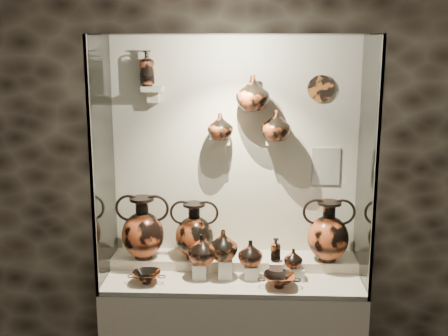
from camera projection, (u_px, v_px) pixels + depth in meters
The scene contains 36 objects.
wall_back at pixel (235, 153), 3.90m from camera, with size 5.00×0.02×3.20m, color black.
plinth at pixel (233, 334), 3.84m from camera, with size 1.70×0.60×0.80m, color beige.
front_tier at pixel (233, 277), 3.76m from camera, with size 1.68×0.58×0.03m, color beige.
rear_tier at pixel (234, 263), 3.92m from camera, with size 1.70×0.25×0.10m, color beige.
back_panel at pixel (235, 153), 3.89m from camera, with size 1.70×0.03×1.60m, color beige.
glass_front at pixel (232, 173), 3.30m from camera, with size 1.70×0.01×1.60m, color white.
glass_left at pixel (103, 162), 3.62m from camera, with size 0.01×0.60×1.60m, color white.
glass_right at pixel (367, 164), 3.55m from camera, with size 0.01×0.60×1.60m, color white.
glass_top at pixel (234, 35), 3.42m from camera, with size 1.70×0.60×0.01m, color white.
frame_post_left at pixel (92, 172), 3.34m from camera, with size 0.02×0.02×1.60m, color gray.
frame_post_right at pixel (376, 174), 3.27m from camera, with size 0.02×0.02×1.60m, color gray.
pedestal_a at pixel (200, 271), 3.70m from camera, with size 0.09×0.09×0.10m, color silver.
pedestal_b at pixel (226, 269), 3.69m from camera, with size 0.09×0.09×0.13m, color silver.
pedestal_c at pixel (251, 272), 3.69m from camera, with size 0.09×0.09×0.09m, color silver.
pedestal_d at pixel (276, 270), 3.68m from camera, with size 0.09×0.09×0.12m, color silver.
pedestal_e at pixel (297, 274), 3.68m from camera, with size 0.09×0.09×0.08m, color silver.
bracket_ul at pixel (153, 89), 3.75m from camera, with size 0.14×0.12×0.04m, color beige.
bracket_ca at pixel (220, 141), 3.80m from camera, with size 0.14×0.12×0.04m, color beige.
bracket_cb at pixel (250, 112), 3.75m from camera, with size 0.10×0.12×0.04m, color beige.
bracket_cc at pixel (276, 141), 3.79m from camera, with size 0.14×0.12×0.04m, color beige.
amphora_left at pixel (143, 228), 3.83m from camera, with size 0.35×0.35×0.44m, color #B14822, non-canonical shape.
amphora_mid at pixel (194, 230), 3.83m from camera, with size 0.32×0.32×0.40m, color #953E1A, non-canonical shape.
amphora_right at pixel (328, 231), 3.78m from camera, with size 0.34×0.34×0.42m, color #B14822, non-canonical shape.
jug_a at pixel (202, 249), 3.67m from camera, with size 0.19×0.19×0.20m, color #B14822.
jug_b at pixel (223, 245), 3.66m from camera, with size 0.19×0.19×0.20m, color #953E1A.
jug_c at pixel (250, 253), 3.67m from camera, with size 0.16×0.16×0.17m, color #B14822.
jug_e at pixel (293, 258), 3.67m from camera, with size 0.12×0.12×0.13m, color #B14822.
lekythos_small at pixel (276, 248), 3.66m from camera, with size 0.08×0.08×0.18m, color #953E1A, non-canonical shape.
kylix_left at pixel (147, 276), 3.62m from camera, with size 0.23×0.20×0.09m, color #953E1A, non-canonical shape.
kylix_right at pixel (279, 279), 3.56m from camera, with size 0.26×0.22×0.10m, color #B14822, non-canonical shape.
lekythos_tall at pixel (147, 66), 3.71m from camera, with size 0.11×0.11×0.27m, color #B14822, non-canonical shape.
ovoid_vase_a at pixel (220, 126), 3.75m from camera, with size 0.17×0.17×0.18m, color #953E1A.
ovoid_vase_b at pixel (253, 93), 3.66m from camera, with size 0.22×0.22×0.23m, color #953E1A.
ovoid_vase_c at pixel (276, 125), 3.72m from camera, with size 0.19×0.19×0.20m, color #953E1A.
wall_plate at pixel (321, 89), 3.75m from camera, with size 0.18×0.18×0.02m, color #A95721.
info_placard at pixel (326, 166), 3.86m from camera, with size 0.19×0.01×0.26m, color beige.
Camera 1 is at (0.09, -1.33, 2.34)m, focal length 45.00 mm.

